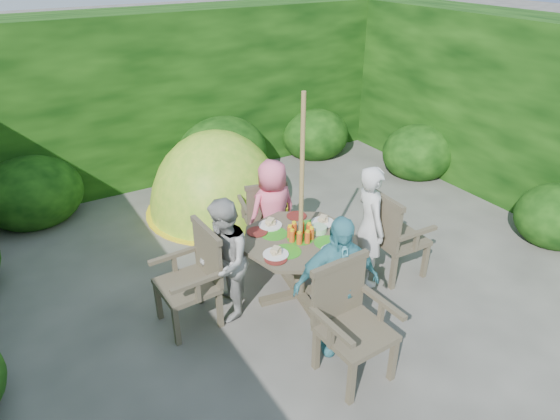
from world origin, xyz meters
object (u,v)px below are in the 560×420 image
dome_tent (219,210)px  garden_chair_right (393,234)px  child_left (224,261)px  garden_chair_left (194,276)px  child_front (337,286)px  patio_table (301,248)px  parasol_pole (301,204)px  child_back (273,211)px  garden_chair_back (263,212)px  child_right (370,226)px  garden_chair_front (350,320)px

dome_tent → garden_chair_right: bearing=-64.2°
child_left → dome_tent: (0.87, 2.08, -0.64)m
garden_chair_left → child_front: 1.38m
child_left → dome_tent: child_left is taller
patio_table → child_left: (-0.79, 0.13, 0.04)m
parasol_pole → child_back: (0.14, 0.79, -0.48)m
dome_tent → garden_chair_back: bearing=-81.4°
garden_chair_back → child_back: size_ratio=0.69×
garden_chair_left → child_front: child_front is taller
child_front → child_right: bearing=50.6°
child_left → garden_chair_front: bearing=52.1°
garden_chair_back → parasol_pole: bearing=94.7°
parasol_pole → child_front: parasol_pole is taller
parasol_pole → dome_tent: size_ratio=0.96×
garden_chair_back → child_back: bearing=95.5°
child_back → garden_chair_front: bearing=78.2°
garden_chair_right → child_back: child_back is taller
garden_chair_back → dome_tent: dome_tent is taller
child_right → child_front: child_right is taller
patio_table → parasol_pole: parasol_pole is taller
child_right → dome_tent: (-0.71, 2.35, -0.68)m
garden_chair_left → garden_chair_back: (1.26, 0.89, -0.06)m
garden_chair_right → child_back: 1.36m
garden_chair_left → child_left: child_left is taller
garden_chair_front → parasol_pole: bearing=76.8°
patio_table → garden_chair_right: bearing=-10.4°
child_back → dome_tent: 1.56m
garden_chair_right → garden_chair_left: garden_chair_right is taller
garden_chair_back → child_right: size_ratio=0.63×
garden_chair_left → child_front: (0.94, -0.99, 0.16)m
child_right → child_back: size_ratio=1.10×
child_left → garden_chair_right: bearing=106.2°
patio_table → child_right: child_right is taller
child_left → dome_tent: size_ratio=0.56×
parasol_pole → garden_chair_back: parasol_pole is taller
parasol_pole → garden_chair_front: bearing=-100.7°
child_back → parasol_pole: bearing=78.8°
dome_tent → child_back: bearing=-84.3°
garden_chair_left → garden_chair_front: garden_chair_front is taller
garden_chair_left → child_back: child_back is taller
child_back → dome_tent: size_ratio=0.54×
patio_table → garden_chair_front: garden_chair_front is taller
parasol_pole → child_back: 0.93m
garden_chair_front → garden_chair_right: bearing=32.0°
garden_chair_right → garden_chair_front: size_ratio=0.99×
dome_tent → child_front: bearing=-90.7°
garden_chair_right → child_back: (-0.94, 0.98, 0.09)m
parasol_pole → child_front: bearing=-99.7°
parasol_pole → child_left: size_ratio=1.73×
garden_chair_left → dome_tent: bearing=147.6°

